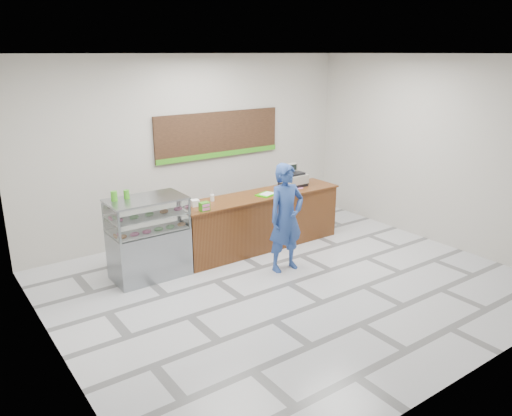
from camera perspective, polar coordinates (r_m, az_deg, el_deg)
floor at (r=8.04m, az=3.82°, el=-8.61°), size 7.00×7.00×0.00m
back_wall at (r=9.89m, az=-7.10°, el=6.94°), size 7.00×0.00×7.00m
ceiling at (r=7.23m, az=4.40°, el=17.17°), size 7.00×7.00×0.00m
sales_counter at (r=9.29m, az=0.47°, el=-1.47°), size 3.26×0.76×1.03m
display_case at (r=8.21m, az=-12.19°, el=-3.30°), size 1.22×0.72×1.33m
menu_board at (r=10.09m, az=-4.26°, el=8.29°), size 2.80×0.06×0.90m
cash_register at (r=9.74m, az=4.22°, el=3.45°), size 0.44×0.46×0.41m
card_terminal at (r=9.38m, az=3.23°, el=2.09°), size 0.10×0.16×0.04m
serving_tray at (r=9.10m, az=1.18°, el=1.57°), size 0.42×0.36×0.02m
napkin_box at (r=8.49m, az=-6.99°, el=0.58°), size 0.15×0.15×0.11m
straw_cup at (r=8.75m, az=-5.03°, el=1.16°), size 0.07×0.07×0.11m
promo_box at (r=8.21m, az=-5.92°, el=0.17°), size 0.17×0.11×0.15m
donut_decal at (r=9.60m, az=4.98°, el=2.29°), size 0.15×0.15×0.00m
green_cup_left at (r=7.97m, az=-15.91°, el=1.31°), size 0.10×0.10×0.15m
green_cup_right at (r=8.04m, az=-14.57°, el=1.52°), size 0.09×0.09×0.14m
customer at (r=8.23m, az=3.46°, el=-1.13°), size 0.68×0.46×1.82m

